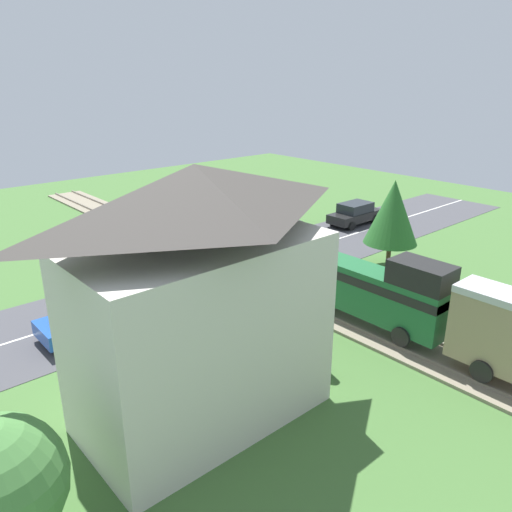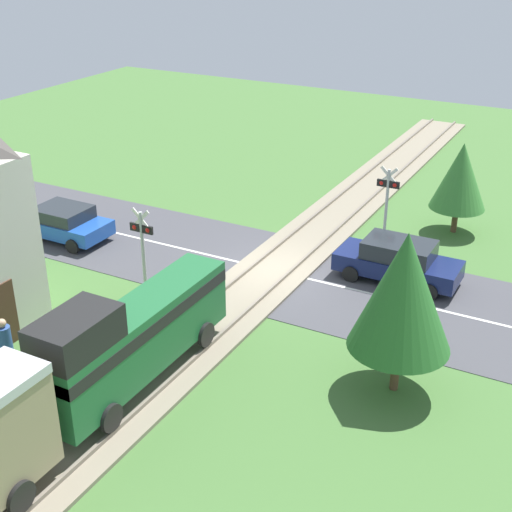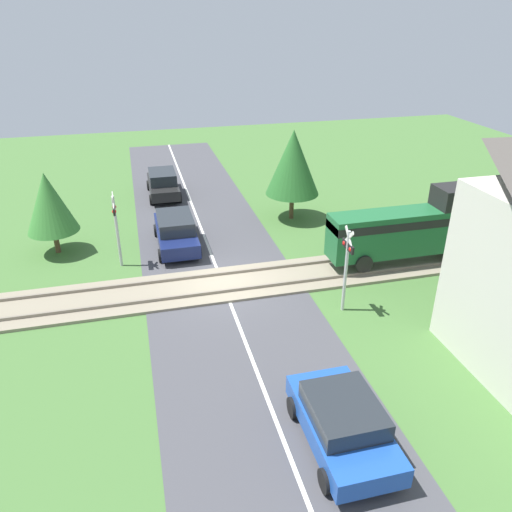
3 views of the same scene
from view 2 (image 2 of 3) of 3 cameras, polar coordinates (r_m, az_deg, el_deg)
name	(u,v)px [view 2 (image 2 of 3)]	position (r m, az deg, el deg)	size (l,w,h in m)	color
ground_plane	(274,271)	(26.68, 1.42, -1.20)	(60.00, 60.00, 0.00)	#426B33
road_surface	(274,271)	(26.67, 1.42, -1.18)	(48.00, 6.40, 0.02)	#424247
track_bed	(274,269)	(26.65, 1.42, -1.07)	(2.80, 48.00, 0.24)	gray
car_near_crossing	(398,260)	(26.13, 11.29, -0.35)	(4.45, 1.92, 1.55)	#141E4C
car_far_side	(64,222)	(30.08, -15.13, 2.63)	(3.81, 2.04, 1.40)	#1E4CA8
crossing_signal_west_approach	(387,197)	(28.28, 10.45, 4.69)	(0.90, 0.18, 3.36)	#B7B7B7
crossing_signal_east_approach	(143,243)	(24.08, -9.07, 1.04)	(0.90, 0.18, 3.36)	#B7B7B7
pedestrian_by_station	(6,347)	(21.94, -19.39, -6.85)	(0.42, 0.42, 1.68)	#2D4C8E
tree_roadside_hedge	(403,292)	(19.11, 11.69, -2.81)	(2.81, 2.81, 4.77)	brown
tree_beyond_track	(460,176)	(30.29, 16.03, 6.16)	(2.29, 2.29, 3.84)	brown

